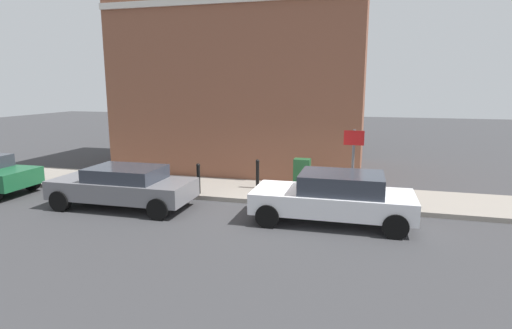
{
  "coord_description": "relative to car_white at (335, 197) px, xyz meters",
  "views": [
    {
      "loc": [
        -11.74,
        -2.19,
        3.74
      ],
      "look_at": [
        1.0,
        1.27,
        1.2
      ],
      "focal_mm": 28.9,
      "sensor_mm": 36.0,
      "label": 1
    }
  ],
  "objects": [
    {
      "name": "ground",
      "position": [
        0.64,
        1.42,
        -0.74
      ],
      "size": [
        80.0,
        80.0,
        0.0
      ],
      "primitive_type": "plane",
      "color": "#38383A"
    },
    {
      "name": "bollard_far_kerb",
      "position": [
        1.39,
        4.62,
        -0.03
      ],
      "size": [
        0.14,
        0.14,
        1.04
      ],
      "color": "black",
      "rests_on": "sidewalk"
    },
    {
      "name": "car_grey",
      "position": [
        -0.25,
        6.41,
        -0.04
      ],
      "size": [
        1.91,
        4.37,
        1.29
      ],
      "rotation": [
        0.0,
        0.0,
        1.58
      ],
      "color": "slate",
      "rests_on": "ground"
    },
    {
      "name": "sidewalk",
      "position": [
        2.49,
        7.42,
        -0.66
      ],
      "size": [
        2.7,
        30.0,
        0.15
      ],
      "primitive_type": "cube",
      "color": "gray",
      "rests_on": "ground"
    },
    {
      "name": "bollard_near_cabinet",
      "position": [
        2.63,
        2.9,
        -0.03
      ],
      "size": [
        0.14,
        0.14,
        1.04
      ],
      "color": "black",
      "rests_on": "sidewalk"
    },
    {
      "name": "car_white",
      "position": [
        0.0,
        0.0,
        0.0
      ],
      "size": [
        1.97,
        4.37,
        1.41
      ],
      "rotation": [
        0.0,
        0.0,
        1.58
      ],
      "color": "silver",
      "rests_on": "ground"
    },
    {
      "name": "corner_building",
      "position": [
        7.11,
        4.54,
        4.13
      ],
      "size": [
        6.65,
        10.24,
        9.73
      ],
      "color": "brown",
      "rests_on": "ground"
    },
    {
      "name": "street_sign",
      "position": [
        1.48,
        -0.4,
        0.92
      ],
      "size": [
        0.08,
        0.6,
        2.3
      ],
      "color": "#59595B",
      "rests_on": "sidewalk"
    },
    {
      "name": "utility_cabinet",
      "position": [
        2.53,
        1.3,
        -0.06
      ],
      "size": [
        0.46,
        0.61,
        1.15
      ],
      "color": "#1E4C28",
      "rests_on": "sidewalk"
    }
  ]
}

